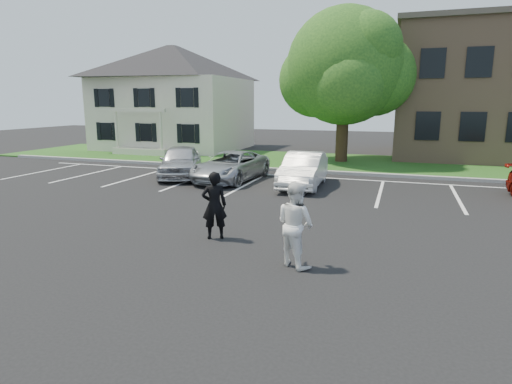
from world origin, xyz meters
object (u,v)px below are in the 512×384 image
(car_silver_west, at_px, (181,161))
(car_silver_minivan, at_px, (231,166))
(house, at_px, (174,98))
(car_white_sedan, at_px, (304,170))
(man_black_suit, at_px, (214,205))
(man_white_shirt, at_px, (295,224))
(tree, at_px, (347,69))

(car_silver_west, xyz_separation_m, car_silver_minivan, (2.62, -0.11, -0.10))
(house, xyz_separation_m, car_silver_west, (6.55, -11.21, -3.07))
(car_silver_minivan, distance_m, car_white_sedan, 3.46)
(man_black_suit, bearing_deg, man_white_shirt, 124.10)
(car_white_sedan, bearing_deg, car_silver_minivan, 172.82)
(house, height_order, man_white_shirt, house)
(house, distance_m, man_white_shirt, 25.23)
(house, relative_size, car_silver_minivan, 2.16)
(house, height_order, tree, tree)
(house, distance_m, car_silver_minivan, 14.91)
(tree, height_order, man_white_shirt, tree)
(car_white_sedan, bearing_deg, house, 135.05)
(man_white_shirt, relative_size, car_silver_west, 0.42)
(man_black_suit, xyz_separation_m, car_white_sedan, (0.65, 7.71, -0.18))
(tree, distance_m, car_silver_west, 11.12)
(tree, bearing_deg, man_black_suit, -94.52)
(house, bearing_deg, car_white_sedan, -42.61)
(house, relative_size, tree, 1.17)
(tree, relative_size, car_silver_minivan, 1.85)
(car_silver_minivan, bearing_deg, car_white_sedan, -0.02)
(house, distance_m, tree, 13.78)
(man_white_shirt, xyz_separation_m, car_silver_minivan, (-5.25, 9.18, -0.28))
(tree, bearing_deg, house, 164.85)
(man_white_shirt, xyz_separation_m, car_white_sedan, (-1.80, 8.89, -0.23))
(man_black_suit, relative_size, car_white_sedan, 0.41)
(man_white_shirt, height_order, car_silver_minivan, man_white_shirt)
(man_white_shirt, bearing_deg, car_white_sedan, -45.90)
(car_silver_west, bearing_deg, tree, 27.06)
(man_white_shirt, relative_size, car_white_sedan, 0.43)
(man_black_suit, bearing_deg, car_silver_west, -86.44)
(tree, distance_m, man_white_shirt, 17.52)
(car_silver_minivan, bearing_deg, car_silver_west, -177.49)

